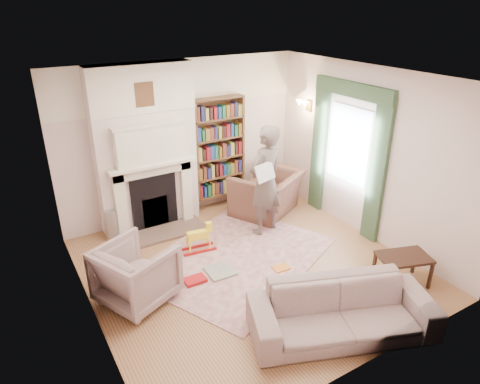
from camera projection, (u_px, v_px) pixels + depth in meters
floor at (248, 267)px, 6.45m from camera, size 4.50×4.50×0.00m
ceiling at (250, 78)px, 5.30m from camera, size 4.50×4.50×0.00m
wall_back at (183, 140)px, 7.64m from camera, size 4.50×0.00×4.50m
wall_front at (373, 260)px, 4.12m from camera, size 4.50×0.00×4.50m
wall_left at (80, 222)px, 4.82m from camera, size 0.00×4.50×4.50m
wall_right at (367, 154)px, 6.93m from camera, size 0.00×4.50×4.50m
fireplace at (146, 151)px, 7.13m from camera, size 1.70×0.58×2.80m
bookcase at (218, 148)px, 7.93m from camera, size 1.00×0.24×1.85m
window at (349, 145)px, 7.21m from camera, size 0.02×0.90×1.30m
curtain_left at (377, 172)px, 6.75m from camera, size 0.07×0.32×2.40m
curtain_right at (319, 148)px, 7.85m from camera, size 0.07×0.32×2.40m
pelmet at (353, 89)px, 6.81m from camera, size 0.09×1.70×0.24m
wall_sconce at (300, 107)px, 7.79m from camera, size 0.20×0.24×0.24m
rug at (236, 257)px, 6.69m from camera, size 3.47×3.16×0.01m
armchair_reading at (267, 193)px, 7.98m from camera, size 1.56×1.49×0.78m
armchair_left at (136, 274)px, 5.60m from camera, size 1.18×1.17×0.82m
sofa at (342, 311)px, 5.06m from camera, size 2.34×1.58×0.64m
man_reading at (265, 181)px, 7.07m from camera, size 0.79×0.63×1.90m
newspaper at (265, 172)px, 6.74m from camera, size 0.42×0.23×0.27m
coffee_table at (402, 270)px, 6.00m from camera, size 0.81×0.65×0.45m
paraffin_heater at (112, 224)px, 7.12m from camera, size 0.32×0.32×0.55m
rocking_horse at (198, 238)px, 6.77m from camera, size 0.57×0.29×0.48m
board_game at (220, 271)px, 6.31m from camera, size 0.40×0.40×0.03m
game_box_lid at (195, 280)px, 6.09m from camera, size 0.31×0.21×0.05m
comic_annuals at (279, 275)px, 6.24m from camera, size 0.52×0.50×0.02m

